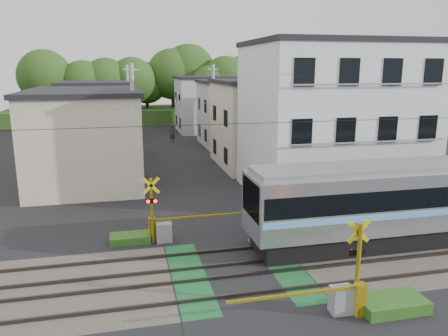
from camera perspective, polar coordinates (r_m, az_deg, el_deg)
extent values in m
plane|color=black|center=(17.44, 1.78, -13.31)|extent=(120.00, 120.00, 0.00)
cube|color=#47423A|center=(17.44, 1.78, -13.31)|extent=(120.00, 6.00, 0.00)
cube|color=black|center=(17.44, 1.78, -13.30)|extent=(5.20, 120.00, 0.00)
cube|color=#145126|center=(17.10, -4.58, -13.89)|extent=(1.30, 6.00, 0.00)
cube|color=#145126|center=(17.97, 7.79, -12.58)|extent=(1.30, 6.00, 0.00)
cube|color=#3F3833|center=(15.79, 3.60, -16.05)|extent=(120.00, 0.08, 0.14)
cube|color=#3F3833|center=(16.98, 2.22, -13.83)|extent=(120.00, 0.08, 0.14)
cube|color=#3F3833|center=(17.84, 1.36, -12.42)|extent=(120.00, 0.08, 0.14)
cube|color=#3F3833|center=(19.08, 0.30, -10.67)|extent=(120.00, 0.08, 0.14)
cube|color=black|center=(22.50, 25.68, -7.24)|extent=(16.93, 2.33, 0.88)
cube|color=black|center=(19.43, 11.01, -9.75)|extent=(2.35, 2.16, 0.59)
cube|color=silver|center=(22.01, 26.12, -3.03)|extent=(17.63, 2.74, 2.55)
cube|color=black|center=(21.93, 26.19, -2.27)|extent=(17.35, 2.78, 0.87)
cube|color=#5EADEE|center=(22.10, 26.02, -3.92)|extent=(17.46, 2.77, 0.27)
cube|color=slate|center=(21.70, 26.48, 0.50)|extent=(17.28, 2.25, 0.24)
cube|color=black|center=(17.81, 3.65, -3.98)|extent=(0.10, 2.36, 1.53)
cylinder|color=yellow|center=(14.85, 17.07, -12.41)|extent=(0.14, 0.14, 3.00)
cube|color=yellow|center=(14.47, 17.19, -7.95)|extent=(0.77, 0.05, 0.77)
cube|color=yellow|center=(14.47, 17.19, -7.95)|extent=(0.77, 0.05, 0.77)
cube|color=black|center=(14.73, 17.01, -10.50)|extent=(0.55, 0.05, 0.20)
sphere|color=#FF0C07|center=(14.70, 16.34, -10.50)|extent=(0.16, 0.16, 0.16)
sphere|color=#FF0C07|center=(14.85, 17.44, -10.32)|extent=(0.16, 0.16, 0.16)
cube|color=gray|center=(15.10, 15.08, -16.31)|extent=(0.70, 0.50, 0.90)
cube|color=yellow|center=(15.08, 17.31, -16.06)|extent=(0.30, 0.30, 1.10)
cube|color=yellow|center=(13.96, 9.10, -16.00)|extent=(4.20, 0.08, 0.08)
cylinder|color=yellow|center=(19.74, -9.39, -5.57)|extent=(0.14, 0.14, 3.00)
cube|color=yellow|center=(19.30, -9.50, -2.28)|extent=(0.77, 0.05, 0.77)
cube|color=yellow|center=(19.30, -9.50, -2.28)|extent=(0.77, 0.05, 0.77)
cube|color=black|center=(19.50, -9.42, -4.27)|extent=(0.55, 0.05, 0.20)
sphere|color=#FF0C07|center=(19.43, -9.88, -4.35)|extent=(0.16, 0.16, 0.16)
sphere|color=#FF0C07|center=(19.45, -8.94, -4.30)|extent=(0.16, 0.16, 0.16)
cube|color=gray|center=(20.13, -7.85, -8.33)|extent=(0.70, 0.50, 0.90)
cube|color=yellow|center=(20.30, -9.34, -7.89)|extent=(0.30, 0.30, 1.10)
cube|color=yellow|center=(20.38, -3.03, -6.30)|extent=(4.20, 0.08, 0.08)
cube|color=silver|center=(27.80, 13.97, 5.95)|extent=(10.00, 8.00, 9.00)
cube|color=black|center=(27.65, 14.51, 15.55)|extent=(10.20, 8.16, 0.30)
cube|color=black|center=(23.24, 9.86, -2.75)|extent=(1.10, 0.06, 1.40)
cube|color=black|center=(24.27, 15.21, -2.34)|extent=(1.10, 0.06, 1.40)
cube|color=black|center=(25.51, 20.07, -1.94)|extent=(1.10, 0.06, 1.40)
cube|color=black|center=(26.90, 24.46, -1.58)|extent=(1.10, 0.06, 1.40)
cube|color=gray|center=(24.86, 17.91, -3.60)|extent=(9.00, 0.06, 0.08)
cube|color=black|center=(22.62, 10.15, 4.59)|extent=(1.10, 0.06, 1.40)
cube|color=black|center=(23.68, 15.64, 4.68)|extent=(1.10, 0.06, 1.40)
cube|color=black|center=(24.94, 20.61, 4.73)|extent=(1.10, 0.06, 1.40)
cube|color=black|center=(26.37, 25.07, 4.75)|extent=(1.10, 0.06, 1.40)
cube|color=gray|center=(24.20, 18.40, 3.23)|extent=(9.00, 0.06, 0.08)
cube|color=black|center=(22.39, 10.46, 12.20)|extent=(1.10, 0.06, 1.40)
cube|color=black|center=(23.46, 16.09, 11.95)|extent=(1.10, 0.06, 1.40)
cube|color=black|center=(24.73, 21.17, 11.62)|extent=(1.10, 0.06, 1.40)
cube|color=black|center=(26.17, 25.71, 11.25)|extent=(1.10, 0.06, 1.40)
cube|color=gray|center=(23.91, 18.92, 10.33)|extent=(9.00, 0.06, 0.08)
cube|color=beige|center=(29.59, -17.64, 3.19)|extent=(7.00, 7.00, 6.00)
cube|color=black|center=(29.26, -18.06, 9.28)|extent=(7.35, 7.35, 0.30)
cube|color=black|center=(28.12, -10.49, -0.44)|extent=(0.06, 1.00, 1.20)
cube|color=black|center=(31.54, -10.79, 1.00)|extent=(0.06, 1.00, 1.20)
cube|color=black|center=(27.62, -10.73, 5.22)|extent=(0.06, 1.00, 1.20)
cube|color=black|center=(31.09, -11.01, 6.06)|extent=(0.06, 1.00, 1.20)
cube|color=beige|center=(35.12, 5.10, 5.62)|extent=(7.00, 8.00, 6.50)
cube|color=black|center=(34.85, 5.22, 11.17)|extent=(7.35, 8.40, 0.30)
cube|color=black|center=(32.59, 0.21, 1.62)|extent=(0.06, 1.00, 1.20)
cube|color=black|center=(36.43, -1.23, 2.83)|extent=(0.06, 1.00, 1.20)
cube|color=black|center=(32.16, 0.21, 6.52)|extent=(0.06, 1.00, 1.20)
cube|color=black|center=(36.04, -1.25, 7.22)|extent=(0.06, 1.00, 1.20)
cube|color=tan|center=(38.53, -17.38, 5.21)|extent=(8.00, 7.00, 5.80)
cube|color=black|center=(38.26, -17.69, 9.73)|extent=(8.40, 7.35, 0.30)
cube|color=black|center=(36.94, -11.16, 2.73)|extent=(0.06, 1.00, 1.20)
cube|color=black|center=(40.39, -11.34, 3.58)|extent=(0.06, 1.00, 1.20)
cube|color=black|center=(36.55, -11.35, 7.05)|extent=(0.06, 1.00, 1.20)
cube|color=black|center=(40.04, -11.52, 7.54)|extent=(0.06, 1.00, 1.20)
cube|color=#AAADAF|center=(44.78, 1.62, 7.06)|extent=(7.00, 7.00, 6.20)
cube|color=black|center=(44.57, 1.64, 11.22)|extent=(7.35, 7.35, 0.30)
cube|color=black|center=(42.55, -2.42, 4.30)|extent=(0.06, 1.00, 1.20)
cube|color=black|center=(45.96, -3.23, 4.94)|extent=(0.06, 1.00, 1.20)
cube|color=black|center=(42.22, -2.46, 8.06)|extent=(0.06, 1.00, 1.20)
cube|color=black|center=(45.66, -3.27, 8.42)|extent=(0.06, 1.00, 1.20)
cube|color=beige|center=(48.42, -16.33, 6.87)|extent=(7.00, 8.00, 6.00)
cube|color=black|center=(48.21, -16.57, 10.60)|extent=(7.35, 8.40, 0.30)
cube|color=black|center=(46.56, -11.97, 4.78)|extent=(0.06, 1.00, 1.20)
cube|color=black|center=(50.52, -12.07, 5.40)|extent=(0.06, 1.00, 1.20)
cube|color=black|center=(46.26, -12.13, 8.21)|extent=(0.06, 1.00, 1.20)
cube|color=black|center=(50.24, -12.23, 8.57)|extent=(0.06, 1.00, 1.20)
cube|color=#AAADAF|center=(54.33, -1.79, 8.21)|extent=(8.00, 7.00, 6.40)
cube|color=black|center=(54.15, -1.81, 11.74)|extent=(8.40, 7.35, 0.30)
cube|color=black|center=(52.16, -5.76, 5.85)|extent=(0.06, 1.00, 1.20)
cube|color=black|center=(55.61, -6.23, 6.28)|extent=(0.06, 1.00, 1.20)
cube|color=black|center=(51.89, -5.83, 8.92)|extent=(0.06, 1.00, 1.20)
cube|color=black|center=(55.36, -6.30, 9.16)|extent=(0.06, 1.00, 1.20)
cube|color=#2B4D19|center=(65.58, -9.46, 6.93)|extent=(40.00, 10.00, 2.00)
cylinder|color=#332114|center=(63.62, -22.04, 7.36)|extent=(0.50, 0.50, 5.04)
sphere|color=#2B4D19|center=(63.42, -22.35, 10.99)|extent=(7.06, 7.06, 7.06)
cylinder|color=#332114|center=(65.02, -19.32, 7.25)|extent=(0.50, 0.50, 4.08)
sphere|color=#2B4D19|center=(64.81, -19.54, 10.12)|extent=(5.71, 5.71, 5.71)
cylinder|color=#332114|center=(62.87, -17.68, 7.33)|extent=(0.50, 0.50, 4.35)
sphere|color=#2B4D19|center=(62.66, -17.90, 10.49)|extent=(6.10, 6.10, 6.10)
cylinder|color=#332114|center=(63.14, -14.96, 7.60)|extent=(0.50, 0.50, 4.53)
sphere|color=#2B4D19|center=(62.93, -15.15, 10.88)|extent=(6.34, 6.34, 6.34)
cylinder|color=#332114|center=(63.38, -11.72, 7.81)|extent=(0.50, 0.50, 4.59)
sphere|color=#2B4D19|center=(63.17, -11.88, 11.13)|extent=(6.43, 6.43, 6.43)
cylinder|color=#332114|center=(65.63, -9.98, 7.91)|extent=(0.50, 0.50, 4.27)
sphere|color=#2B4D19|center=(65.43, -10.10, 10.89)|extent=(5.97, 5.97, 5.97)
cylinder|color=#332114|center=(65.55, -6.68, 8.44)|extent=(0.50, 0.50, 5.23)
sphere|color=#2B4D19|center=(65.36, -6.78, 12.09)|extent=(7.32, 7.32, 7.32)
cylinder|color=#332114|center=(66.26, -4.58, 8.68)|extent=(0.50, 0.50, 5.57)
sphere|color=#2B4D19|center=(66.08, -4.65, 12.53)|extent=(7.79, 7.79, 7.79)
cylinder|color=#332114|center=(62.81, -1.75, 7.77)|extent=(0.50, 0.50, 4.03)
sphere|color=#2B4D19|center=(62.60, -1.77, 10.71)|extent=(5.64, 5.64, 5.64)
cylinder|color=#332114|center=(63.94, 0.19, 8.17)|extent=(0.50, 0.50, 4.69)
sphere|color=#2B4D19|center=(63.73, 0.19, 11.53)|extent=(6.56, 6.56, 6.56)
cylinder|color=#332114|center=(65.60, 3.11, 8.36)|extent=(0.50, 0.50, 4.88)
sphere|color=#2B4D19|center=(65.40, 3.15, 11.77)|extent=(6.84, 6.84, 6.84)
cube|color=black|center=(19.26, 18.58, 5.98)|extent=(60.00, 0.02, 0.02)
cylinder|color=#A5A5A0|center=(28.36, -11.66, 5.18)|extent=(0.26, 0.26, 8.00)
cube|color=#A5A5A0|center=(28.11, -12.00, 12.46)|extent=(0.90, 0.08, 0.08)
cylinder|color=#A5A5A0|center=(38.07, -1.38, 7.37)|extent=(0.26, 0.26, 8.00)
cube|color=#A5A5A0|center=(37.88, -1.41, 12.80)|extent=(0.90, 0.08, 0.08)
cylinder|color=#A5A5A0|center=(49.25, -12.35, 8.36)|extent=(0.26, 0.26, 8.00)
cube|color=#A5A5A0|center=(49.11, -12.56, 12.55)|extent=(0.90, 0.08, 0.08)
cube|color=black|center=(38.61, -12.34, 12.22)|extent=(0.02, 42.00, 0.02)
cube|color=black|center=(39.35, -1.86, 12.51)|extent=(0.02, 42.00, 0.02)
imported|color=#2D2E38|center=(46.65, -6.80, 4.50)|extent=(0.78, 0.67, 1.81)
cube|color=#2D5E1E|center=(15.88, 21.04, -16.24)|extent=(2.20, 1.20, 0.40)
cube|color=#2D5E1E|center=(20.45, -12.14, -8.97)|extent=(1.80, 1.00, 0.36)
cube|color=#2D5E1E|center=(21.61, 11.56, -7.81)|extent=(1.50, 0.90, 0.30)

